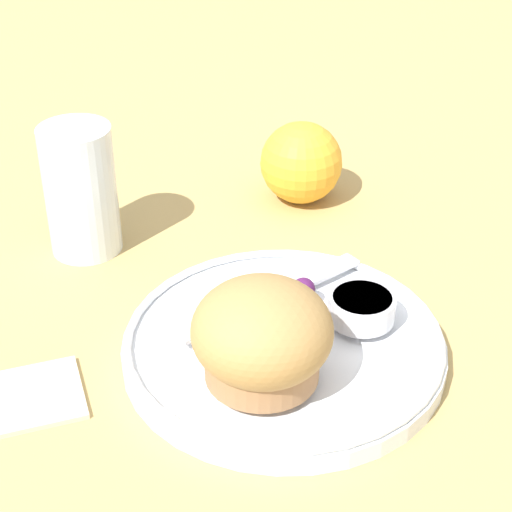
{
  "coord_description": "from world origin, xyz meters",
  "views": [
    {
      "loc": [
        -0.19,
        -0.47,
        0.4
      ],
      "look_at": [
        -0.02,
        0.03,
        0.06
      ],
      "focal_mm": 60.0,
      "sensor_mm": 36.0,
      "label": 1
    }
  ],
  "objects_px": {
    "muffin": "(262,337)",
    "orange_fruit": "(301,163)",
    "juice_glass": "(81,190)",
    "butter_knife": "(272,296)"
  },
  "relations": [
    {
      "from": "muffin",
      "to": "juice_glass",
      "type": "xyz_separation_m",
      "value": [
        -0.08,
        0.23,
        0.0
      ]
    },
    {
      "from": "juice_glass",
      "to": "muffin",
      "type": "bearing_deg",
      "value": -70.6
    },
    {
      "from": "muffin",
      "to": "butter_knife",
      "type": "bearing_deg",
      "value": 65.8
    },
    {
      "from": "muffin",
      "to": "orange_fruit",
      "type": "xyz_separation_m",
      "value": [
        0.13,
        0.25,
        -0.01
      ]
    },
    {
      "from": "muffin",
      "to": "juice_glass",
      "type": "height_order",
      "value": "juice_glass"
    },
    {
      "from": "muffin",
      "to": "butter_knife",
      "type": "height_order",
      "value": "muffin"
    },
    {
      "from": "muffin",
      "to": "juice_glass",
      "type": "relative_size",
      "value": 0.83
    },
    {
      "from": "orange_fruit",
      "to": "juice_glass",
      "type": "xyz_separation_m",
      "value": [
        -0.21,
        -0.02,
        0.02
      ]
    },
    {
      "from": "orange_fruit",
      "to": "muffin",
      "type": "bearing_deg",
      "value": -116.58
    },
    {
      "from": "muffin",
      "to": "orange_fruit",
      "type": "height_order",
      "value": "muffin"
    }
  ]
}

